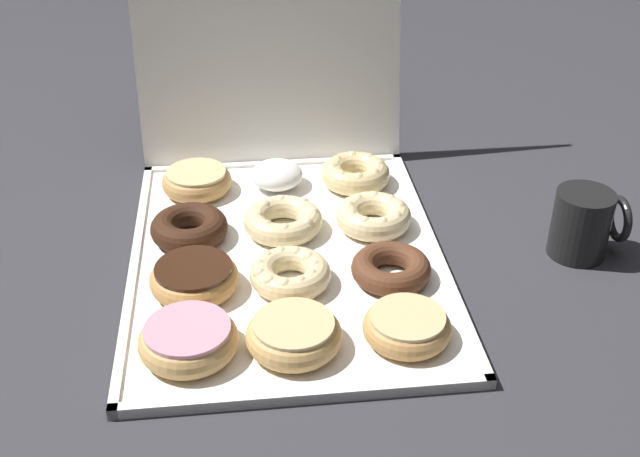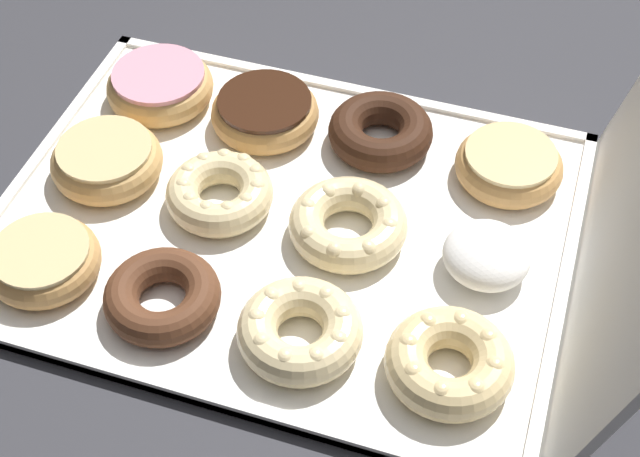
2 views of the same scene
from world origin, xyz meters
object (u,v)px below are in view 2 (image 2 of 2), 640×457
object	(u,v)px
chocolate_cake_ring_donut_5	(162,296)
cruller_donut_11	(450,362)
cruller_donut_7	(347,226)
powdered_filled_donut_10	(487,252)
pink_frosted_donut_0	(160,86)
chocolate_cake_ring_donut_6	(380,131)
glazed_ring_donut_1	(107,160)
chocolate_frosted_donut_3	(265,112)
cruller_donut_4	(221,189)
glazed_ring_donut_9	(509,165)
glazed_ring_donut_2	(43,260)
cruller_donut_8	(300,330)
donut_box	(284,224)

from	to	relation	value
chocolate_cake_ring_donut_5	cruller_donut_11	bearing A→B (deg)	91.92
cruller_donut_7	powdered_filled_donut_10	distance (m)	0.14
pink_frosted_donut_0	chocolate_cake_ring_donut_6	distance (m)	0.25
glazed_ring_donut_1	powdered_filled_donut_10	world-z (taller)	powdered_filled_donut_10
chocolate_frosted_donut_3	cruller_donut_11	size ratio (longest dim) A/B	1.04
cruller_donut_7	cruller_donut_11	world-z (taller)	cruller_donut_11
cruller_donut_4	glazed_ring_donut_9	bearing A→B (deg)	114.68
glazed_ring_donut_1	cruller_donut_4	world-z (taller)	glazed_ring_donut_1
cruller_donut_7	glazed_ring_donut_2	bearing A→B (deg)	-63.82
cruller_donut_7	cruller_donut_8	xyz separation A→B (m)	(0.13, -0.00, 0.00)
glazed_ring_donut_1	cruller_donut_7	size ratio (longest dim) A/B	0.99
glazed_ring_donut_1	chocolate_frosted_donut_3	world-z (taller)	glazed_ring_donut_1
glazed_ring_donut_2	chocolate_cake_ring_donut_6	world-z (taller)	chocolate_cake_ring_donut_6
pink_frosted_donut_0	chocolate_frosted_donut_3	distance (m)	0.13
cruller_donut_4	powdered_filled_donut_10	bearing A→B (deg)	89.83
cruller_donut_4	powdered_filled_donut_10	size ratio (longest dim) A/B	1.30
cruller_donut_11	cruller_donut_4	bearing A→B (deg)	-116.49
glazed_ring_donut_1	cruller_donut_8	distance (m)	0.30
cruller_donut_11	donut_box	bearing A→B (deg)	-122.96
cruller_donut_4	cruller_donut_11	distance (m)	0.30
chocolate_frosted_donut_3	pink_frosted_donut_0	bearing A→B (deg)	-91.81
glazed_ring_donut_9	powdered_filled_donut_10	bearing A→B (deg)	0.83
pink_frosted_donut_0	glazed_ring_donut_9	world-z (taller)	pink_frosted_donut_0
glazed_ring_donut_2	cruller_donut_7	xyz separation A→B (m)	(-0.13, 0.26, 0.00)
glazed_ring_donut_1	chocolate_cake_ring_donut_6	size ratio (longest dim) A/B	1.03
chocolate_frosted_donut_3	chocolate_cake_ring_donut_5	xyz separation A→B (m)	(0.26, -0.00, -0.00)
cruller_donut_11	glazed_ring_donut_1	bearing A→B (deg)	-108.72
donut_box	chocolate_cake_ring_donut_5	xyz separation A→B (m)	(0.14, -0.07, 0.02)
pink_frosted_donut_0	glazed_ring_donut_9	size ratio (longest dim) A/B	1.07
chocolate_cake_ring_donut_5	glazed_ring_donut_9	size ratio (longest dim) A/B	0.97
donut_box	cruller_donut_11	bearing A→B (deg)	57.04
chocolate_cake_ring_donut_6	donut_box	bearing A→B (deg)	-24.15
chocolate_cake_ring_donut_6	glazed_ring_donut_9	xyz separation A→B (m)	(0.01, 0.14, 0.00)
pink_frosted_donut_0	glazed_ring_donut_9	bearing A→B (deg)	89.68
chocolate_cake_ring_donut_5	cruller_donut_7	distance (m)	0.19
donut_box	powdered_filled_donut_10	bearing A→B (deg)	91.09
chocolate_frosted_donut_3	cruller_donut_7	bearing A→B (deg)	45.46
cruller_donut_4	chocolate_cake_ring_donut_5	world-z (taller)	cruller_donut_4
donut_box	cruller_donut_4	distance (m)	0.07
pink_frosted_donut_0	powdered_filled_donut_10	bearing A→B (deg)	72.22
cruller_donut_4	chocolate_cake_ring_donut_5	distance (m)	0.14
chocolate_cake_ring_donut_6	cruller_donut_11	xyz separation A→B (m)	(0.26, 0.13, 0.00)
glazed_ring_donut_2	pink_frosted_donut_0	bearing A→B (deg)	179.73
cruller_donut_7	cruller_donut_8	world-z (taller)	cruller_donut_8
chocolate_cake_ring_donut_6	cruller_donut_7	size ratio (longest dim) A/B	0.96
chocolate_frosted_donut_3	powdered_filled_donut_10	world-z (taller)	powdered_filled_donut_10
chocolate_frosted_donut_3	cruller_donut_8	bearing A→B (deg)	26.28
chocolate_cake_ring_donut_6	cruller_donut_7	distance (m)	0.14
chocolate_cake_ring_donut_6	powdered_filled_donut_10	bearing A→B (deg)	46.81
glazed_ring_donut_1	chocolate_cake_ring_donut_6	distance (m)	0.29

